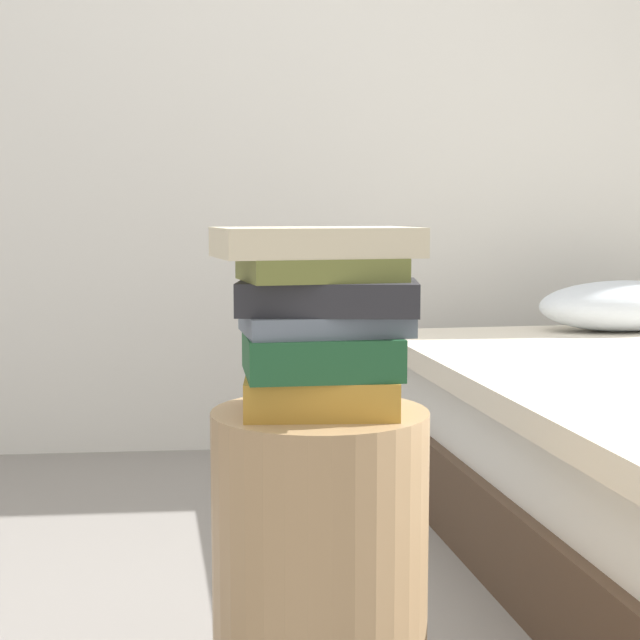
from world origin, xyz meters
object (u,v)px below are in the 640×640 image
at_px(book_slate, 324,323).
at_px(book_cream, 316,242).
at_px(side_table, 320,586).
at_px(book_charcoal, 328,297).
at_px(book_ochre, 323,392).
at_px(book_olive, 322,269).
at_px(book_forest, 318,354).

relative_size(book_slate, book_cream, 0.82).
bearing_deg(book_cream, side_table, -23.76).
bearing_deg(book_slate, book_cream, 171.65).
bearing_deg(side_table, book_charcoal, -44.03).
xyz_separation_m(book_ochre, book_olive, (-0.00, -0.01, 0.18)).
bearing_deg(book_olive, book_charcoal, -42.06).
height_order(book_charcoal, book_cream, book_cream).
bearing_deg(side_table, book_forest, 142.10).
bearing_deg(book_charcoal, book_forest, 144.90).
distance_m(book_forest, book_charcoal, 0.09).
bearing_deg(book_cream, book_charcoal, -45.32).
xyz_separation_m(book_ochre, book_forest, (-0.01, 0.00, 0.06)).
distance_m(side_table, book_ochre, 0.30).
xyz_separation_m(side_table, book_olive, (0.00, -0.01, 0.48)).
xyz_separation_m(book_slate, book_charcoal, (0.00, -0.01, 0.04)).
height_order(side_table, book_forest, book_forest).
relative_size(book_forest, book_slate, 0.93).
relative_size(book_charcoal, book_cream, 0.90).
relative_size(book_forest, book_cream, 0.76).
relative_size(side_table, book_cream, 1.88).
height_order(book_ochre, book_olive, book_olive).
xyz_separation_m(book_slate, book_olive, (-0.00, -0.01, 0.08)).
xyz_separation_m(book_forest, book_charcoal, (0.01, -0.01, 0.09)).
distance_m(book_ochre, book_charcoal, 0.14).
distance_m(book_olive, book_cream, 0.04).
relative_size(book_ochre, book_forest, 1.00).
bearing_deg(book_forest, book_slate, -12.12).
distance_m(side_table, book_olive, 0.48).
height_order(book_ochre, book_forest, book_forest).
relative_size(book_ochre, book_charcoal, 0.85).
bearing_deg(book_charcoal, book_cream, 152.08).
distance_m(side_table, book_charcoal, 0.44).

